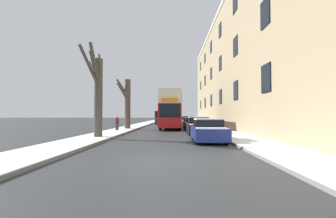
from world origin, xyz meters
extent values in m
plane|color=#303335|center=(0.00, 0.00, 0.00)|extent=(320.00, 320.00, 0.00)
cube|color=slate|center=(-5.07, 53.00, 0.07)|extent=(2.63, 130.00, 0.13)
cube|color=white|center=(-5.07, 53.00, 0.15)|extent=(2.61, 130.00, 0.03)
cube|color=slate|center=(5.07, 53.00, 0.07)|extent=(2.63, 130.00, 0.13)
cube|color=white|center=(5.07, 53.00, 0.15)|extent=(2.61, 130.00, 0.03)
cube|color=tan|center=(10.89, 23.66, 7.86)|extent=(9.00, 47.24, 15.73)
cube|color=black|center=(6.36, 6.34, 3.98)|extent=(0.08, 1.40, 1.80)
cube|color=black|center=(6.36, 13.27, 3.98)|extent=(0.08, 1.40, 1.80)
cube|color=black|center=(6.36, 20.20, 3.98)|extent=(0.08, 1.40, 1.80)
cube|color=black|center=(6.36, 27.13, 3.98)|extent=(0.08, 1.40, 1.80)
cube|color=black|center=(6.36, 34.06, 3.98)|extent=(0.08, 1.40, 1.80)
cube|color=black|center=(6.36, 40.98, 3.98)|extent=(0.08, 1.40, 1.80)
cube|color=black|center=(6.36, 6.34, 8.18)|extent=(0.08, 1.40, 1.80)
cube|color=black|center=(6.36, 13.27, 8.18)|extent=(0.08, 1.40, 1.80)
cube|color=black|center=(6.36, 20.20, 8.18)|extent=(0.08, 1.40, 1.80)
cube|color=black|center=(6.36, 27.13, 8.18)|extent=(0.08, 1.40, 1.80)
cube|color=black|center=(6.36, 34.06, 8.18)|extent=(0.08, 1.40, 1.80)
cube|color=black|center=(6.36, 40.98, 8.18)|extent=(0.08, 1.40, 1.80)
cube|color=black|center=(6.36, 13.27, 12.37)|extent=(0.08, 1.40, 1.80)
cube|color=black|center=(6.36, 20.20, 12.37)|extent=(0.08, 1.40, 1.80)
cube|color=black|center=(6.36, 27.13, 12.37)|extent=(0.08, 1.40, 1.80)
cube|color=black|center=(6.36, 34.06, 12.37)|extent=(0.08, 1.40, 1.80)
cube|color=black|center=(6.36, 40.98, 12.37)|extent=(0.08, 1.40, 1.80)
cube|color=beige|center=(6.35, 23.66, 15.21)|extent=(0.12, 46.29, 0.44)
cylinder|color=#4C4238|center=(-4.78, 7.67, 2.82)|extent=(0.56, 0.56, 5.64)
cylinder|color=#4C4238|center=(-4.60, 6.38, 4.98)|extent=(0.58, 2.71, 2.06)
cylinder|color=#4C4238|center=(-5.02, 6.60, 4.83)|extent=(0.70, 2.31, 2.47)
cylinder|color=#4C4238|center=(-5.52, 8.70, 4.94)|extent=(1.72, 2.28, 2.12)
cylinder|color=#4C4238|center=(-5.11, 8.67, 5.18)|extent=(0.89, 2.21, 2.68)
cylinder|color=#4C4238|center=(-4.79, 6.90, 4.77)|extent=(0.22, 1.71, 2.11)
cylinder|color=#4C4238|center=(-4.79, 17.66, 2.89)|extent=(0.65, 0.65, 5.79)
cylinder|color=#4C4238|center=(-5.39, 17.59, 4.81)|extent=(1.41, 0.39, 2.03)
cylinder|color=#4C4238|center=(-4.93, 18.34, 4.35)|extent=(0.52, 1.54, 1.29)
cylinder|color=#4C4238|center=(-5.24, 17.11, 4.31)|extent=(1.20, 1.38, 2.03)
cube|color=red|center=(0.10, 20.06, 1.63)|extent=(2.45, 10.07, 2.58)
cube|color=beige|center=(0.10, 20.06, 3.62)|extent=(2.40, 9.87, 1.40)
cube|color=beige|center=(0.10, 20.06, 4.38)|extent=(2.40, 9.87, 0.12)
cube|color=black|center=(0.10, 20.06, 2.13)|extent=(2.48, 8.86, 1.34)
cube|color=black|center=(0.10, 20.06, 3.69)|extent=(2.48, 8.86, 1.07)
cube|color=black|center=(0.10, 15.05, 2.13)|extent=(2.21, 0.06, 1.41)
cube|color=orange|center=(0.10, 15.04, 3.27)|extent=(1.72, 0.05, 0.32)
cylinder|color=black|center=(-0.96, 17.04, 0.56)|extent=(0.30, 1.12, 1.12)
cylinder|color=black|center=(1.16, 17.04, 0.56)|extent=(0.30, 1.12, 1.12)
cylinder|color=black|center=(-0.96, 22.88, 0.56)|extent=(0.30, 1.12, 1.12)
cylinder|color=black|center=(1.16, 22.88, 0.56)|extent=(0.30, 1.12, 1.12)
cube|color=navy|center=(2.66, 6.04, 0.53)|extent=(1.89, 3.91, 0.72)
cube|color=black|center=(2.66, 6.20, 1.13)|extent=(1.63, 1.96, 0.49)
cube|color=white|center=(2.66, 6.20, 1.41)|extent=(1.59, 1.86, 0.07)
cube|color=white|center=(2.66, 4.65, 0.92)|extent=(1.70, 1.02, 0.06)
cylinder|color=black|center=(1.82, 4.87, 0.32)|extent=(0.20, 0.63, 0.63)
cylinder|color=black|center=(3.49, 4.87, 0.32)|extent=(0.20, 0.63, 0.63)
cylinder|color=black|center=(1.82, 7.22, 0.32)|extent=(0.20, 0.63, 0.63)
cylinder|color=black|center=(3.49, 7.22, 0.32)|extent=(0.20, 0.63, 0.63)
cube|color=black|center=(2.66, 11.63, 0.52)|extent=(1.89, 3.97, 0.71)
cube|color=black|center=(2.66, 11.78, 1.17)|extent=(1.62, 1.99, 0.58)
cube|color=white|center=(2.66, 11.78, 1.50)|extent=(1.58, 1.89, 0.08)
cube|color=white|center=(2.66, 10.22, 0.91)|extent=(1.70, 1.04, 0.06)
cylinder|color=black|center=(1.82, 10.43, 0.31)|extent=(0.20, 0.63, 0.63)
cylinder|color=black|center=(3.49, 10.43, 0.31)|extent=(0.20, 0.63, 0.63)
cylinder|color=black|center=(1.82, 12.82, 0.31)|extent=(0.20, 0.63, 0.63)
cylinder|color=black|center=(3.49, 12.82, 0.31)|extent=(0.20, 0.63, 0.63)
cube|color=black|center=(2.66, 17.84, 0.48)|extent=(1.79, 4.07, 0.63)
cube|color=black|center=(2.66, 18.00, 1.08)|extent=(1.54, 2.04, 0.56)
cube|color=white|center=(2.66, 18.00, 1.38)|extent=(1.51, 1.94, 0.04)
cube|color=white|center=(2.66, 16.39, 0.81)|extent=(1.61, 1.06, 0.03)
cylinder|color=black|center=(1.87, 16.62, 0.31)|extent=(0.20, 0.62, 0.62)
cylinder|color=black|center=(3.44, 16.62, 0.31)|extent=(0.20, 0.62, 0.62)
cylinder|color=black|center=(1.87, 19.06, 0.31)|extent=(0.20, 0.62, 0.62)
cylinder|color=black|center=(3.44, 19.06, 0.31)|extent=(0.20, 0.62, 0.62)
cube|color=navy|center=(2.66, 23.32, 0.48)|extent=(1.77, 3.93, 0.62)
cube|color=black|center=(2.66, 23.47, 1.05)|extent=(1.52, 1.96, 0.51)
cube|color=white|center=(2.66, 23.47, 1.34)|extent=(1.49, 1.87, 0.06)
cube|color=white|center=(2.66, 21.92, 0.82)|extent=(1.59, 1.03, 0.05)
cylinder|color=black|center=(1.88, 22.14, 0.34)|extent=(0.20, 0.68, 0.68)
cylinder|color=black|center=(3.43, 22.14, 0.34)|extent=(0.20, 0.68, 0.68)
cylinder|color=black|center=(1.88, 24.50, 0.34)|extent=(0.20, 0.68, 0.68)
cylinder|color=black|center=(3.43, 24.50, 0.34)|extent=(0.20, 0.68, 0.68)
cube|color=#9EA3AD|center=(2.66, 29.33, 0.52)|extent=(1.88, 4.09, 0.70)
cube|color=black|center=(2.66, 29.50, 1.18)|extent=(1.62, 2.05, 0.62)
cube|color=white|center=(2.66, 29.50, 1.52)|extent=(1.58, 1.94, 0.08)
cube|color=white|center=(2.66, 27.88, 0.90)|extent=(1.69, 1.07, 0.06)
cylinder|color=black|center=(1.83, 28.10, 0.32)|extent=(0.20, 0.64, 0.64)
cylinder|color=black|center=(3.49, 28.10, 0.32)|extent=(0.20, 0.64, 0.64)
cylinder|color=black|center=(1.83, 30.56, 0.32)|extent=(0.20, 0.64, 0.64)
cylinder|color=black|center=(3.49, 30.56, 0.32)|extent=(0.20, 0.64, 0.64)
cube|color=#333842|center=(-1.92, 35.13, 1.35)|extent=(2.04, 5.60, 2.25)
cube|color=black|center=(-1.92, 32.35, 1.88)|extent=(1.79, 0.06, 0.99)
cylinder|color=black|center=(-2.82, 33.34, 0.34)|extent=(0.22, 0.68, 0.68)
cylinder|color=black|center=(-1.02, 33.34, 0.34)|extent=(0.22, 0.68, 0.68)
cylinder|color=black|center=(-2.82, 36.93, 0.34)|extent=(0.22, 0.68, 0.68)
cylinder|color=black|center=(-1.02, 36.93, 0.34)|extent=(0.22, 0.68, 0.68)
cylinder|color=navy|center=(-5.26, 14.52, 0.36)|extent=(0.16, 0.16, 0.73)
cylinder|color=navy|center=(-5.11, 14.50, 0.36)|extent=(0.16, 0.16, 0.73)
cylinder|color=#59191E|center=(-5.19, 14.51, 1.05)|extent=(0.34, 0.34, 0.64)
sphere|color=#8C6647|center=(-5.19, 14.51, 1.47)|extent=(0.20, 0.20, 0.20)
camera|label=1|loc=(0.53, -7.92, 1.63)|focal=24.00mm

